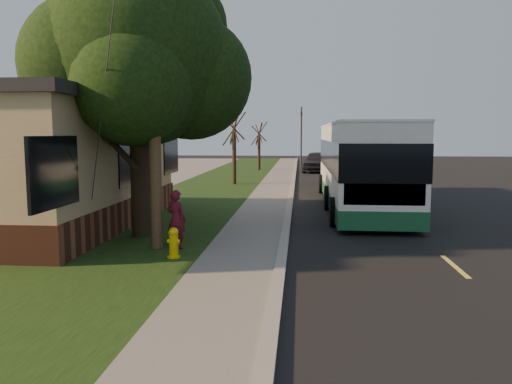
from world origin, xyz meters
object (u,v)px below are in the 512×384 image
(leafy_tree, at_px, (140,59))
(transit_bus, at_px, (359,163))
(skateboard_main, at_px, (175,240))
(dumpster, at_px, (46,201))
(bare_tree_far, at_px, (259,147))
(utility_pole, at_px, (153,71))
(skateboarder, at_px, (176,219))
(traffic_signal, at_px, (301,133))
(distant_car, at_px, (317,162))
(fire_hydrant, at_px, (174,243))
(bare_tree_near, at_px, (234,149))

(leafy_tree, xyz_separation_m, transit_bus, (7.07, 6.92, -3.32))
(leafy_tree, bearing_deg, transit_bus, 44.42)
(skateboard_main, bearing_deg, dumpster, 145.43)
(transit_bus, height_order, skateboard_main, transit_bus)
(bare_tree_far, xyz_separation_m, transit_bus, (5.89, -20.43, -0.15))
(utility_pole, bearing_deg, skateboarder, -3.14)
(traffic_signal, height_order, distant_car, traffic_signal)
(fire_hydrant, height_order, dumpster, dumpster)
(distant_car, bearing_deg, traffic_signal, 112.49)
(distant_car, bearing_deg, fire_hydrant, -90.84)
(fire_hydrant, relative_size, bare_tree_far, 0.18)
(utility_pole, height_order, distant_car, utility_pole)
(leafy_tree, bearing_deg, utility_pole, -62.40)
(utility_pole, xyz_separation_m, traffic_signal, (3.81, 33.01, -1.47))
(bare_tree_far, xyz_separation_m, skateboard_main, (-0.01, -28.34, -1.87))
(bare_tree_near, height_order, skateboard_main, bare_tree_near)
(skateboard_main, bearing_deg, distant_car, 80.12)
(utility_pole, relative_size, distant_car, 1.83)
(skateboarder, relative_size, dumpster, 0.97)
(fire_hydrant, distance_m, traffic_signal, 34.25)
(distant_car, bearing_deg, leafy_tree, -94.95)
(utility_pole, bearing_deg, skateboard_main, 65.66)
(traffic_signal, bearing_deg, skateboarder, -95.65)
(bare_tree_far, height_order, skateboarder, bare_tree_far)
(dumpster, bearing_deg, skateboarder, -37.85)
(bare_tree_near, bearing_deg, utility_pole, -89.34)
(traffic_signal, distance_m, dumpster, 29.96)
(bare_tree_far, bearing_deg, skateboard_main, -90.01)
(traffic_signal, relative_size, skateboarder, 3.57)
(fire_hydrant, xyz_separation_m, skateboarder, (-0.17, 0.96, 0.41))
(distant_car, bearing_deg, bare_tree_far, 177.60)
(leafy_tree, xyz_separation_m, dumpster, (-4.61, 2.98, -4.56))
(transit_bus, xyz_separation_m, dumpster, (-11.67, -3.94, -1.24))
(traffic_signal, xyz_separation_m, skateboard_main, (-3.51, -32.34, -3.03))
(traffic_signal, distance_m, distant_car, 5.53)
(utility_pole, xyz_separation_m, skateboarder, (0.54, -0.03, -3.79))
(traffic_signal, xyz_separation_m, transit_bus, (2.39, -24.43, -1.32))
(leafy_tree, height_order, traffic_signal, leafy_tree)
(bare_tree_far, bearing_deg, transit_bus, -73.90)
(utility_pole, relative_size, dumpster, 5.72)
(traffic_signal, xyz_separation_m, skateboarder, (-3.27, -33.04, -2.32))
(traffic_signal, bearing_deg, skateboard_main, -96.19)
(transit_bus, bearing_deg, fire_hydrant, -119.86)
(leafy_tree, bearing_deg, bare_tree_near, 87.50)
(leafy_tree, bearing_deg, distant_car, 77.34)
(transit_bus, xyz_separation_m, skateboard_main, (-5.90, -7.92, -1.71))
(leafy_tree, bearing_deg, bare_tree_far, 87.55)
(bare_tree_far, bearing_deg, utility_pole, -90.60)
(bare_tree_near, distance_m, skateboard_main, 16.48)
(skateboard_main, height_order, distant_car, distant_car)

